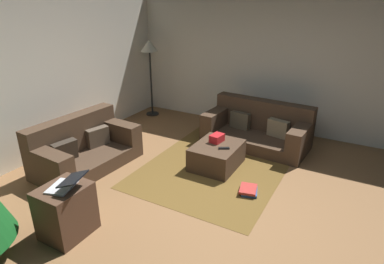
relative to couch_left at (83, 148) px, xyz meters
name	(u,v)px	position (x,y,z in m)	size (l,w,h in m)	color
ground_plane	(210,213)	(-0.15, -2.25, -0.29)	(6.40, 6.40, 0.00)	brown
rear_partition	(24,79)	(-0.15, 0.89, 1.01)	(6.40, 0.12, 2.60)	silver
corner_partition	(287,63)	(2.99, -2.25, 1.01)	(0.12, 6.40, 2.60)	silver
couch_left	(83,148)	(0.00, 0.00, 0.00)	(1.61, 0.94, 0.77)	#473323
couch_right	(258,128)	(2.11, -2.07, -0.01)	(0.98, 1.83, 0.75)	#473323
ottoman	(217,155)	(0.98, -1.80, -0.11)	(0.80, 0.64, 0.36)	#473323
gift_box	(217,138)	(1.08, -1.75, 0.13)	(0.22, 0.16, 0.12)	red
tv_remote	(224,148)	(0.90, -1.95, 0.08)	(0.05, 0.16, 0.02)	black
side_table	(66,211)	(-1.24, -1.04, 0.00)	(0.52, 0.44, 0.59)	#4C3323
laptop	(66,184)	(-1.22, -1.10, 0.35)	(0.40, 0.44, 0.17)	silver
book_stack	(249,190)	(0.51, -2.51, -0.26)	(0.32, 0.29, 0.07)	#2D5193
corner_lamp	(150,51)	(2.47, 0.47, 1.09)	(0.36, 0.36, 1.62)	black
area_rug	(217,166)	(0.98, -1.80, -0.29)	(2.60, 2.00, 0.01)	brown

